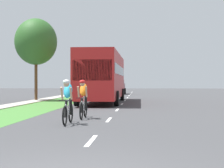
# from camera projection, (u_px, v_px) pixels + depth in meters

# --- Properties ---
(ground_plane) EXTENTS (120.00, 120.00, 0.00)m
(ground_plane) POSITION_uv_depth(u_px,v_px,m) (123.00, 103.00, 25.47)
(ground_plane) COLOR #424244
(grass_verge) EXTENTS (2.98, 70.00, 0.01)m
(grass_verge) POSITION_uv_depth(u_px,v_px,m) (56.00, 103.00, 25.85)
(grass_verge) COLOR #478438
(grass_verge) RESTS_ON ground_plane
(sidewalk_concrete) EXTENTS (1.21, 70.00, 0.10)m
(sidewalk_concrete) POSITION_uv_depth(u_px,v_px,m) (28.00, 103.00, 26.02)
(sidewalk_concrete) COLOR #B2ADA3
(sidewalk_concrete) RESTS_ON ground_plane
(lane_markings_center) EXTENTS (0.12, 52.71, 0.01)m
(lane_markings_center) POSITION_uv_depth(u_px,v_px,m) (125.00, 100.00, 29.46)
(lane_markings_center) COLOR white
(lane_markings_center) RESTS_ON ground_plane
(cyclist_lead) EXTENTS (0.42, 1.72, 1.58)m
(cyclist_lead) POSITION_uv_depth(u_px,v_px,m) (68.00, 101.00, 12.73)
(cyclist_lead) COLOR black
(cyclist_lead) RESTS_ON ground_plane
(cyclist_trailing) EXTENTS (0.42, 1.72, 1.58)m
(cyclist_trailing) POSITION_uv_depth(u_px,v_px,m) (83.00, 99.00, 14.73)
(cyclist_trailing) COLOR black
(cyclist_trailing) RESTS_ON ground_plane
(bus_red) EXTENTS (2.78, 11.60, 3.48)m
(bus_red) POSITION_uv_depth(u_px,v_px,m) (103.00, 75.00, 26.18)
(bus_red) COLOR red
(bus_red) RESTS_ON ground_plane
(suv_maroon) EXTENTS (2.15, 4.70, 1.79)m
(suv_maroon) POSITION_uv_depth(u_px,v_px,m) (117.00, 86.00, 44.83)
(suv_maroon) COLOR maroon
(suv_maroon) RESTS_ON ground_plane
(street_tree_near) EXTENTS (3.41, 3.41, 6.63)m
(street_tree_near) POSITION_uv_depth(u_px,v_px,m) (36.00, 42.00, 29.14)
(street_tree_near) COLOR brown
(street_tree_near) RESTS_ON ground_plane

